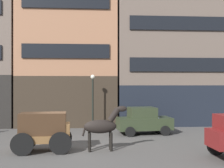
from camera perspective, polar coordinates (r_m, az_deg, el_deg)
ground_plane at (r=15.16m, az=-9.84°, el=-13.10°), size 120.00×120.00×0.00m
building_center_left at (r=24.95m, az=-8.78°, el=6.30°), size 8.51×7.26×12.26m
building_center_right at (r=26.18m, az=11.98°, el=11.23°), size 10.46×7.26×16.99m
cargo_wagon at (r=14.47m, az=-13.98°, el=-9.11°), size 3.00×1.70×1.98m
draft_horse at (r=14.24m, az=-2.07°, el=-8.75°), size 2.35×0.72×2.30m
sedan_light at (r=19.05m, az=6.62°, el=-7.60°), size 3.85×2.18×1.83m
streetlamp_curbside at (r=20.24m, az=-4.03°, el=-2.16°), size 0.32×0.32×4.12m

